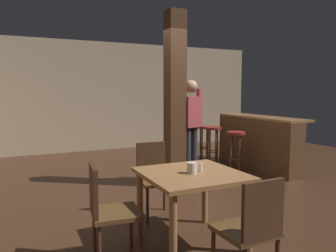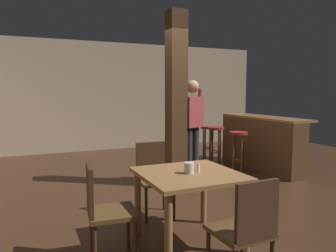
{
  "view_description": "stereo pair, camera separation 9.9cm",
  "coord_description": "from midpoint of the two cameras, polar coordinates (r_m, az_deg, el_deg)",
  "views": [
    {
      "loc": [
        -2.51,
        -3.99,
        1.54
      ],
      "look_at": [
        -0.66,
        -0.03,
        1.07
      ],
      "focal_mm": 35.0,
      "sensor_mm": 36.0,
      "label": 1
    },
    {
      "loc": [
        -2.42,
        -4.03,
        1.54
      ],
      "look_at": [
        -0.66,
        -0.03,
        1.07
      ],
      "focal_mm": 35.0,
      "sensor_mm": 36.0,
      "label": 2
    }
  ],
  "objects": [
    {
      "name": "ground_plane",
      "position": [
        4.95,
        7.6,
        -12.09
      ],
      "size": [
        10.8,
        10.8,
        0.0
      ],
      "primitive_type": "plane",
      "color": "#382114"
    },
    {
      "name": "wall_back",
      "position": [
        8.86,
        -7.67,
        5.14
      ],
      "size": [
        8.0,
        0.1,
        2.8
      ],
      "primitive_type": "cube",
      "color": "gray",
      "rests_on": "ground_plane"
    },
    {
      "name": "pillar",
      "position": [
        5.27,
        1.98,
        4.56
      ],
      "size": [
        0.28,
        0.28,
        2.8
      ],
      "primitive_type": "cube",
      "color": "#422816",
      "rests_on": "ground_plane"
    },
    {
      "name": "dining_table",
      "position": [
        3.32,
        4.56,
        -10.12
      ],
      "size": [
        0.95,
        0.95,
        0.74
      ],
      "color": "brown",
      "rests_on": "ground_plane"
    },
    {
      "name": "chair_west",
      "position": [
        3.06,
        -10.23,
        -13.8
      ],
      "size": [
        0.46,
        0.46,
        0.89
      ],
      "color": "#4C3319",
      "rests_on": "ground_plane"
    },
    {
      "name": "chair_north",
      "position": [
        4.12,
        -1.85,
        -8.47
      ],
      "size": [
        0.44,
        0.44,
        0.89
      ],
      "color": "#4C3319",
      "rests_on": "ground_plane"
    },
    {
      "name": "chair_south",
      "position": [
        2.68,
        14.54,
        -16.81
      ],
      "size": [
        0.43,
        0.43,
        0.89
      ],
      "color": "#4C3319",
      "rests_on": "ground_plane"
    },
    {
      "name": "napkin_cup",
      "position": [
        3.24,
        4.56,
        -7.31
      ],
      "size": [
        0.1,
        0.1,
        0.11
      ],
      "primitive_type": "cylinder",
      "color": "beige",
      "rests_on": "dining_table"
    },
    {
      "name": "salt_shaker",
      "position": [
        3.33,
        6.14,
        -7.18
      ],
      "size": [
        0.03,
        0.03,
        0.08
      ],
      "primitive_type": "cylinder",
      "color": "silver",
      "rests_on": "dining_table"
    },
    {
      "name": "standing_person",
      "position": [
        5.42,
        4.77,
        0.37
      ],
      "size": [
        0.47,
        0.3,
        1.72
      ],
      "color": "maroon",
      "rests_on": "ground_plane"
    },
    {
      "name": "bar_counter",
      "position": [
        6.8,
        16.13,
        -2.7
      ],
      "size": [
        0.56,
        2.11,
        1.04
      ],
      "color": "brown",
      "rests_on": "ground_plane"
    },
    {
      "name": "bar_stool_near",
      "position": [
        6.34,
        12.58,
        -2.76
      ],
      "size": [
        0.35,
        0.35,
        0.78
      ],
      "color": "maroon",
      "rests_on": "ground_plane"
    },
    {
      "name": "bar_stool_mid",
      "position": [
        6.93,
        8.71,
        -1.83
      ],
      "size": [
        0.35,
        0.35,
        0.79
      ],
      "color": "maroon",
      "rests_on": "ground_plane"
    },
    {
      "name": "bar_stool_far",
      "position": [
        7.47,
        7.28,
        -1.55
      ],
      "size": [
        0.32,
        0.32,
        0.75
      ],
      "color": "maroon",
      "rests_on": "ground_plane"
    }
  ]
}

